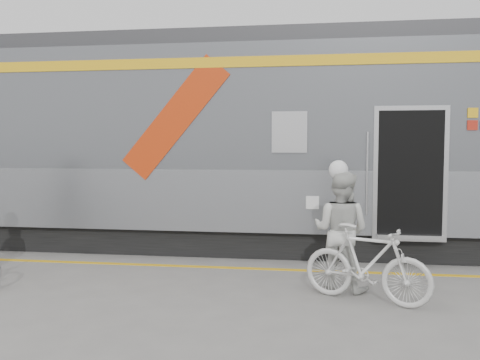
# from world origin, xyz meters

# --- Properties ---
(ground) EXTENTS (90.00, 90.00, 0.00)m
(ground) POSITION_xyz_m (0.00, 0.00, 0.00)
(ground) COLOR slate
(ground) RESTS_ON ground
(train) EXTENTS (24.00, 3.17, 4.10)m
(train) POSITION_xyz_m (1.28, 4.19, 2.05)
(train) COLOR black
(train) RESTS_ON ground
(safety_strip) EXTENTS (24.00, 0.12, 0.01)m
(safety_strip) POSITION_xyz_m (0.00, 2.15, 0.00)
(safety_strip) COLOR #EBAF14
(safety_strip) RESTS_ON ground
(woman) EXTENTS (0.99, 0.90, 1.67)m
(woman) POSITION_xyz_m (2.27, 1.16, 0.83)
(woman) COLOR silver
(woman) RESTS_ON ground
(bicycle_right) EXTENTS (1.73, 1.11, 1.01)m
(bicycle_right) POSITION_xyz_m (2.57, 0.61, 0.50)
(bicycle_right) COLOR silver
(bicycle_right) RESTS_ON ground
(helmet_woman) EXTENTS (0.27, 0.27, 0.27)m
(helmet_woman) POSITION_xyz_m (2.27, 1.16, 1.80)
(helmet_woman) COLOR white
(helmet_woman) RESTS_ON woman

